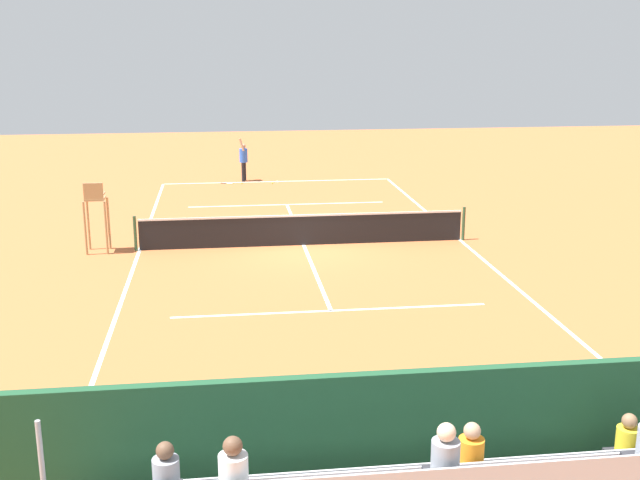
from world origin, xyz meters
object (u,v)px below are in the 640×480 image
at_px(courtside_bench, 507,435).
at_px(tennis_ball_far, 272,183).
at_px(tennis_net, 304,229).
at_px(umpire_chair, 96,209).
at_px(tennis_ball_near, 242,183).
at_px(tennis_player, 244,158).
at_px(equipment_bag, 388,470).
at_px(tennis_racket, 229,183).

bearing_deg(courtside_bench, tennis_ball_far, -85.49).
relative_size(tennis_net, umpire_chair, 4.81).
relative_size(tennis_net, tennis_ball_far, 156.06).
bearing_deg(tennis_ball_near, tennis_net, 98.48).
relative_size(tennis_net, tennis_player, 5.35).
bearing_deg(equipment_bag, tennis_player, -87.06).
relative_size(courtside_bench, tennis_racket, 3.08).
bearing_deg(equipment_bag, tennis_ball_far, -89.87).
bearing_deg(tennis_ball_near, courtside_bench, 97.63).
distance_m(umpire_chair, courtside_bench, 15.39).
xyz_separation_m(courtside_bench, equipment_bag, (1.81, 0.13, -0.38)).
bearing_deg(tennis_racket, tennis_player, -138.68).
height_order(tennis_net, tennis_ball_near, tennis_net).
height_order(umpire_chair, tennis_player, umpire_chair).
xyz_separation_m(courtside_bench, tennis_racket, (3.75, -23.99, -0.54)).
bearing_deg(tennis_player, umpire_chair, 67.33).
bearing_deg(equipment_bag, umpire_chair, -65.81).
height_order(tennis_net, tennis_racket, tennis_net).
height_order(tennis_racket, tennis_ball_far, tennis_ball_far).
bearing_deg(tennis_net, tennis_racket, -78.75).
bearing_deg(courtside_bench, tennis_net, -83.06).
bearing_deg(tennis_racket, tennis_net, 101.25).
height_order(courtside_bench, tennis_player, tennis_player).
xyz_separation_m(umpire_chair, tennis_ball_near, (-4.62, -10.65, -1.28)).
relative_size(umpire_chair, courtside_bench, 1.19).
bearing_deg(courtside_bench, tennis_ball_near, -82.37).
xyz_separation_m(umpire_chair, courtside_bench, (-7.82, 13.24, -0.76)).
height_order(tennis_racket, tennis_ball_near, tennis_ball_near).
xyz_separation_m(umpire_chair, equipment_bag, (-6.00, 13.37, -1.13)).
xyz_separation_m(tennis_net, tennis_player, (1.46, -11.31, 0.51)).
bearing_deg(tennis_player, tennis_racket, 41.32).
relative_size(tennis_racket, tennis_ball_near, 8.86).
bearing_deg(equipment_bag, courtside_bench, -175.95).
distance_m(courtside_bench, tennis_ball_far, 23.79).
relative_size(tennis_player, tennis_ball_near, 29.18).
height_order(umpire_chair, tennis_ball_far, umpire_chair).
distance_m(tennis_player, tennis_ball_far, 1.78).
xyz_separation_m(umpire_chair, tennis_racket, (-4.07, -10.75, -1.30)).
bearing_deg(tennis_racket, umpire_chair, 69.28).
height_order(umpire_chair, courtside_bench, umpire_chair).
height_order(courtside_bench, tennis_ball_near, courtside_bench).
distance_m(umpire_chair, tennis_player, 12.29).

